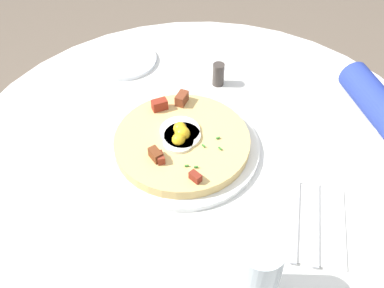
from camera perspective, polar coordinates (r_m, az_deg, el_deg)
name	(u,v)px	position (r m, az deg, el deg)	size (l,w,h in m)	color
dining_table	(201,203)	(1.03, 1.14, -7.82)	(1.03, 1.03, 0.75)	silver
pizza_plate	(182,147)	(0.89, -1.30, -0.45)	(0.32, 0.32, 0.01)	white
breakfast_pizza	(182,141)	(0.88, -1.38, 0.46)	(0.28, 0.28, 0.05)	#DAB56B
bread_plate	(124,60)	(1.14, -8.89, 10.86)	(0.16, 0.16, 0.01)	white
napkin	(305,222)	(0.81, 14.61, -9.86)	(0.17, 0.14, 0.00)	white
fork	(295,219)	(0.80, 13.40, -9.52)	(0.18, 0.01, 0.01)	silver
knife	(315,222)	(0.81, 15.94, -9.83)	(0.18, 0.01, 0.01)	silver
water_glass	(257,272)	(0.67, 8.58, -16.37)	(0.07, 0.07, 0.14)	silver
pepper_shaker	(218,74)	(1.04, 3.49, 9.14)	(0.03, 0.03, 0.06)	#3F3833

